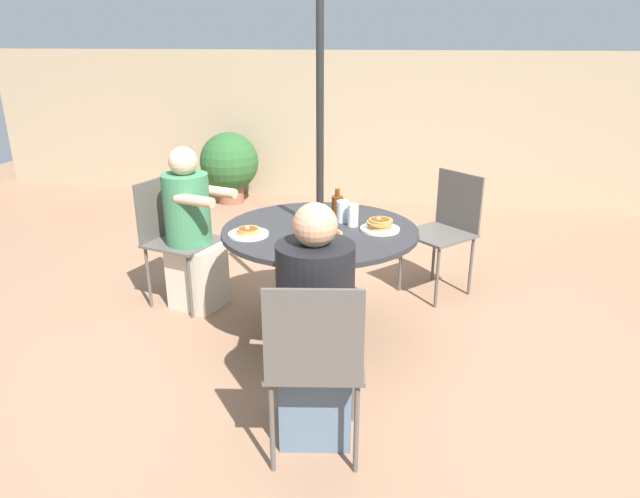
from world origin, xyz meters
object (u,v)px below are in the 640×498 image
diner_north (316,335)px  patio_chair_south (173,232)px  coffee_cup (312,227)px  patio_chair_north (314,357)px  pancake_plate_c (380,226)px  drinking_glass_a (343,211)px  diner_south (192,235)px  pancake_plate_a (327,240)px  potted_shrub (229,164)px  drinking_glass_b (353,215)px  syrup_bottle (337,204)px  patio_chair_east (446,225)px  pancake_plate_b (248,233)px  patio_table (320,243)px

diner_north → patio_chair_south: bearing=125.4°
patio_chair_south → coffee_cup: 1.22m
patio_chair_north → pancake_plate_c: 1.22m
pancake_plate_c → drinking_glass_a: 0.28m
patio_chair_north → diner_south: size_ratio=0.79×
pancake_plate_a → potted_shrub: bearing=119.6°
drinking_glass_a → coffee_cup: bearing=-113.7°
drinking_glass_b → pancake_plate_c: bearing=-16.3°
diner_north → syrup_bottle: (-0.15, 1.33, 0.26)m
pancake_plate_a → patio_chair_east: bearing=60.3°
pancake_plate_b → drinking_glass_a: bearing=37.3°
patio_table → drinking_glass_a: size_ratio=8.83×
patio_chair_south → potted_shrub: size_ratio=1.10×
diner_south → drinking_glass_a: bearing=99.8°
syrup_bottle → pancake_plate_b: bearing=-127.6°
syrup_bottle → diner_north: bearing=-83.7°
patio_chair_north → diner_south: diner_south is taller
pancake_plate_a → drinking_glass_b: 0.39m
coffee_cup → potted_shrub: 3.52m
diner_north → pancake_plate_c: (0.17, 1.02, 0.22)m
patio_table → patio_chair_south: bearing=166.0°
pancake_plate_c → diner_south: bearing=171.4°
patio_chair_north → drinking_glass_b: 1.27m
patio_chair_south → potted_shrub: 2.70m
patio_chair_south → syrup_bottle: patio_chair_south is taller
patio_chair_east → coffee_cup: patio_chair_east is taller
drinking_glass_b → patio_table: bearing=-154.0°
pancake_plate_b → patio_table: bearing=29.3°
coffee_cup → potted_shrub: (-1.70, 3.06, -0.32)m
diner_south → syrup_bottle: 1.06m
diner_north → pancake_plate_b: diner_north is taller
diner_south → pancake_plate_a: size_ratio=4.80×
diner_north → coffee_cup: bearing=93.0°
diner_north → pancake_plate_b: (-0.58, 0.76, 0.21)m
patio_table → patio_chair_south: size_ratio=1.34×
pancake_plate_b → pancake_plate_c: 0.80m
diner_north → patio_chair_south: size_ratio=1.30×
pancake_plate_a → syrup_bottle: 0.63m
patio_chair_south → drinking_glass_b: (1.33, -0.19, 0.27)m
patio_chair_north → diner_south: 1.84m
patio_chair_south → pancake_plate_b: 0.93m
pancake_plate_a → coffee_cup: size_ratio=2.31×
pancake_plate_b → coffee_cup: size_ratio=2.31×
pancake_plate_b → syrup_bottle: (0.43, 0.56, 0.05)m
patio_chair_east → drinking_glass_a: 1.01m
patio_table → pancake_plate_a: (0.10, -0.28, 0.13)m
pancake_plate_c → coffee_cup: (-0.38, -0.18, 0.02)m
diner_south → drinking_glass_b: (1.16, -0.15, 0.27)m
patio_chair_east → diner_south: diner_south is taller
coffee_cup → drinking_glass_b: size_ratio=0.74×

